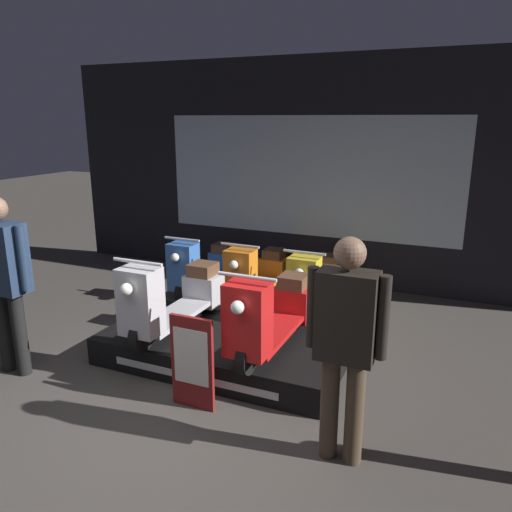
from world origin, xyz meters
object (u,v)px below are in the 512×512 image
at_px(scooter_display_right, 271,314).
at_px(scooter_backrow_0, 203,267).
at_px(scooter_display_left, 173,298).
at_px(scooter_backrow_2, 316,282).
at_px(scooter_backrow_1, 257,274).
at_px(person_left_browsing, 3,271).
at_px(person_right_browsing, 346,336).
at_px(price_sign_board, 192,362).

relative_size(scooter_display_right, scooter_backrow_0, 1.00).
distance_m(scooter_display_left, scooter_backrow_2, 2.12).
distance_m(scooter_display_right, scooter_backrow_1, 2.13).
distance_m(scooter_display_left, scooter_display_right, 1.07).
bearing_deg(person_left_browsing, scooter_backrow_0, 80.48).
relative_size(scooter_display_right, scooter_backrow_1, 1.00).
bearing_deg(person_left_browsing, scooter_backrow_2, 52.94).
height_order(scooter_display_right, scooter_backrow_2, scooter_display_right).
bearing_deg(person_left_browsing, person_right_browsing, -0.00).
height_order(scooter_backrow_2, person_right_browsing, person_right_browsing).
bearing_deg(scooter_display_left, scooter_display_right, 0.00).
bearing_deg(scooter_backrow_1, person_left_browsing, -114.77).
xyz_separation_m(person_left_browsing, person_right_browsing, (3.17, -0.00, -0.06)).
relative_size(scooter_backrow_2, person_left_browsing, 0.92).
xyz_separation_m(scooter_backrow_2, person_left_browsing, (-2.13, -2.82, 0.68)).
bearing_deg(scooter_display_left, scooter_backrow_1, 86.61).
xyz_separation_m(scooter_display_left, scooter_display_right, (1.07, 0.00, 0.00)).
relative_size(scooter_display_right, scooter_backrow_2, 1.00).
bearing_deg(scooter_display_left, person_right_browsing, -25.44).
bearing_deg(person_right_browsing, scooter_backrow_0, 133.73).
bearing_deg(person_left_browsing, scooter_display_right, 22.66).
distance_m(scooter_backrow_0, person_right_browsing, 3.95).
xyz_separation_m(scooter_backrow_0, scooter_backrow_1, (0.83, 0.00, 0.00)).
height_order(scooter_backrow_1, person_left_browsing, person_left_browsing).
height_order(scooter_display_right, person_left_browsing, person_left_browsing).
xyz_separation_m(scooter_display_right, scooter_backrow_1, (-0.96, 1.88, -0.28)).
bearing_deg(scooter_display_right, scooter_backrow_0, 133.54).
bearing_deg(scooter_display_right, price_sign_board, -115.95).
distance_m(scooter_backrow_1, person_left_browsing, 3.18).
bearing_deg(price_sign_board, scooter_backrow_1, 102.10).
bearing_deg(scooter_backrow_0, price_sign_board, -62.30).
bearing_deg(person_right_browsing, scooter_backrow_2, 110.26).
relative_size(scooter_display_left, scooter_display_right, 1.00).
bearing_deg(scooter_display_right, person_right_browsing, -45.88).
bearing_deg(price_sign_board, scooter_backrow_0, 117.70).
relative_size(scooter_display_right, person_left_browsing, 0.92).
relative_size(scooter_backrow_1, scooter_backrow_2, 1.00).
bearing_deg(person_right_browsing, scooter_display_right, 134.12).
xyz_separation_m(scooter_backrow_2, person_right_browsing, (1.04, -2.82, 0.62)).
xyz_separation_m(scooter_display_right, scooter_backrow_2, (-0.13, 1.88, -0.28)).
bearing_deg(price_sign_board, person_left_browsing, -175.33).
height_order(scooter_backrow_1, price_sign_board, scooter_backrow_1).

